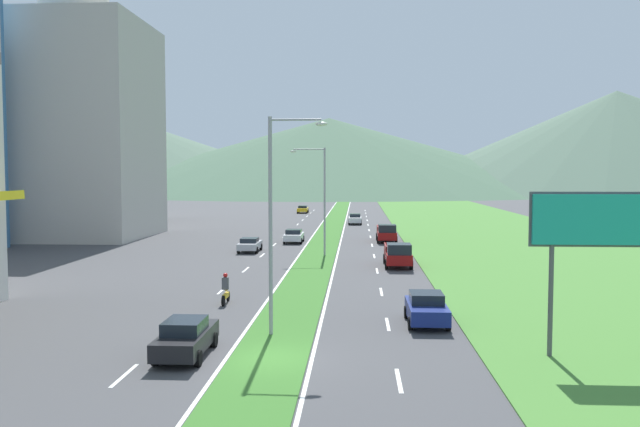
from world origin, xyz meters
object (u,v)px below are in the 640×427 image
object	(u,v)px
car_2	(250,244)
street_lamp_mid	(321,194)
car_4	(294,236)
car_0	(427,308)
pickup_truck_0	(398,255)
billboard_roadside	(601,229)
street_lamp_near	(276,212)
car_1	(355,219)
motorcycle_rider	(226,291)
pickup_truck_1	(387,233)
car_3	(303,209)
car_5	(186,337)

from	to	relation	value
car_2	street_lamp_mid	bearing A→B (deg)	-112.27
car_4	car_0	bearing A→B (deg)	-164.47
car_4	pickup_truck_0	xyz separation A→B (m)	(10.08, -17.37, 0.24)
billboard_roadside	street_lamp_near	bearing A→B (deg)	167.72
car_1	motorcycle_rider	distance (m)	58.52
pickup_truck_0	pickup_truck_1	xyz separation A→B (m)	(-0.08, 18.59, 0.00)
car_3	pickup_truck_0	size ratio (longest dim) A/B	0.80
car_2	car_5	bearing A→B (deg)	-174.80
car_0	pickup_truck_1	xyz separation A→B (m)	(-0.30, 38.28, 0.19)
street_lamp_near	car_4	xyz separation A→B (m)	(-3.09, 39.76, -5.00)
car_0	car_2	world-z (taller)	car_0
car_2	motorcycle_rider	distance (m)	24.61
car_0	car_5	bearing A→B (deg)	-58.96
car_0	billboard_roadside	bearing A→B (deg)	48.35
street_lamp_mid	car_1	world-z (taller)	street_lamp_mid
car_2	pickup_truck_0	world-z (taller)	pickup_truck_0
car_3	pickup_truck_1	distance (m)	51.41
billboard_roadside	car_5	distance (m)	17.47
street_lamp_near	car_4	world-z (taller)	street_lamp_near
car_5	street_lamp_near	bearing A→B (deg)	-42.45
billboard_roadside	car_3	distance (m)	95.81
car_2	motorcycle_rider	bearing A→B (deg)	-173.78
street_lamp_mid	car_0	xyz separation A→B (m)	(6.76, -25.99, -4.83)
car_3	motorcycle_rider	bearing A→B (deg)	-178.24
car_0	car_4	world-z (taller)	car_0
pickup_truck_0	motorcycle_rider	bearing A→B (deg)	-35.26
car_1	car_2	size ratio (longest dim) A/B	1.05
street_lamp_near	car_0	size ratio (longest dim) A/B	2.41
car_4	pickup_truck_0	bearing A→B (deg)	-149.86
car_0	car_3	distance (m)	88.98
car_2	pickup_truck_0	bearing A→B (deg)	-124.14
street_lamp_near	car_5	size ratio (longest dim) A/B	2.21
car_5	pickup_truck_0	xyz separation A→B (m)	(10.30, 26.01, 0.19)
car_2	car_3	bearing A→B (deg)	-0.09
street_lamp_near	car_3	bearing A→B (deg)	94.05
car_5	car_3	bearing A→B (deg)	1.89
street_lamp_near	pickup_truck_1	world-z (taller)	street_lamp_near
car_0	car_2	size ratio (longest dim) A/B	0.98
street_lamp_near	billboard_roadside	world-z (taller)	street_lamp_near
street_lamp_mid	motorcycle_rider	bearing A→B (deg)	-101.21
car_1	pickup_truck_0	xyz separation A→B (m)	(3.60, -42.76, 0.21)
car_1	car_2	distance (m)	35.03
street_lamp_mid	motorcycle_rider	distance (m)	22.57
street_lamp_near	pickup_truck_1	xyz separation A→B (m)	(6.90, 40.98, -4.76)
car_4	pickup_truck_0	distance (m)	20.08
car_1	pickup_truck_1	world-z (taller)	pickup_truck_1
car_2	pickup_truck_1	bearing A→B (deg)	-54.86
street_lamp_mid	car_4	bearing A→B (deg)	107.73
car_0	car_5	xyz separation A→B (m)	(-10.51, -6.32, -0.00)
car_0	car_1	distance (m)	62.56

